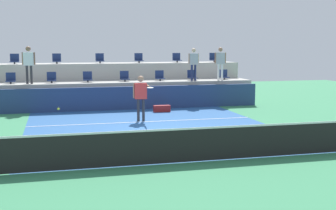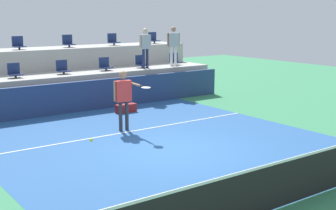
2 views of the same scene
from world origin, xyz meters
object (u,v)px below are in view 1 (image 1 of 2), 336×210
object	(u,v)px
stadium_chair_upper_mid_left	(100,59)
stadium_chair_upper_far_right	(214,58)
tennis_player	(141,93)
stadium_chair_upper_far_left	(15,60)
stadium_chair_lower_mid_left	(88,78)
stadium_chair_lower_mid_right	(160,76)
stadium_chair_lower_center	(125,77)
stadium_chair_upper_mid_right	(139,59)
stadium_chair_lower_right	(192,76)
tennis_ball	(58,109)
stadium_chair_lower_far_right	(224,75)
spectator_in_grey	(29,61)
spectator_in_white	(220,60)
stadium_chair_lower_far_left	(11,79)
stadium_chair_upper_left	(57,59)
stadium_chair_upper_right	(177,59)
equipment_bag	(162,109)
spectator_leaning_on_rail	(194,61)

from	to	relation	value
stadium_chair_upper_mid_left	stadium_chair_upper_far_right	size ratio (longest dim) A/B	1.00
tennis_player	stadium_chair_upper_far_left	bearing A→B (deg)	129.34
stadium_chair_lower_mid_left	stadium_chair_lower_mid_right	size ratio (longest dim) A/B	1.00
stadium_chair_lower_center	stadium_chair_upper_mid_right	xyz separation A→B (m)	(1.07, 1.80, 0.85)
stadium_chair_lower_right	stadium_chair_upper_far_right	xyz separation A→B (m)	(1.85, 1.80, 0.85)
stadium_chair_upper_far_left	tennis_ball	xyz separation A→B (m)	(2.01, -10.73, -1.11)
stadium_chair_upper_far_left	stadium_chair_upper_mid_left	distance (m)	4.30
stadium_chair_lower_far_right	tennis_player	world-z (taller)	tennis_player
stadium_chair_lower_far_right	tennis_ball	distance (m)	12.40
spectator_in_grey	stadium_chair_upper_mid_left	bearing A→B (deg)	31.96
stadium_chair_upper_far_left	stadium_chair_upper_mid_right	xyz separation A→B (m)	(6.39, 0.00, 0.00)
tennis_ball	spectator_in_white	bearing A→B (deg)	46.03
spectator_in_grey	stadium_chair_upper_far_left	bearing A→B (deg)	110.02
stadium_chair_lower_far_left	stadium_chair_upper_left	distance (m)	2.92
stadium_chair_lower_far_left	spectator_in_grey	distance (m)	1.26
stadium_chair_lower_far_right	tennis_ball	xyz separation A→B (m)	(-8.61, -8.93, -0.26)
stadium_chair_upper_far_right	spectator_in_grey	size ratio (longest dim) A/B	0.30
stadium_chair_upper_far_left	stadium_chair_upper_mid_left	xyz separation A→B (m)	(4.30, 0.00, 0.00)
stadium_chair_lower_far_left	tennis_ball	xyz separation A→B (m)	(2.07, -8.93, -0.26)
stadium_chair_upper_mid_right	stadium_chair_upper_right	bearing A→B (deg)	0.00
tennis_player	spectator_in_white	world-z (taller)	spectator_in_white
stadium_chair_upper_mid_right	equipment_bag	distance (m)	4.69
stadium_chair_upper_mid_left	stadium_chair_upper_mid_right	size ratio (longest dim) A/B	1.00
stadium_chair_upper_mid_right	spectator_leaning_on_rail	distance (m)	3.26
stadium_chair_upper_far_left	stadium_chair_upper_left	bearing A→B (deg)	0.00
stadium_chair_lower_mid_right	spectator_in_white	xyz separation A→B (m)	(3.12, -0.38, 0.80)
spectator_leaning_on_rail	tennis_ball	bearing A→B (deg)	-128.51
spectator_in_grey	tennis_ball	bearing A→B (deg)	-81.93
stadium_chair_lower_mid_right	stadium_chair_upper_far_right	world-z (taller)	stadium_chair_upper_far_right
stadium_chair_upper_far_right	equipment_bag	bearing A→B (deg)	-134.11
stadium_chair_upper_right	spectator_in_grey	xyz separation A→B (m)	(-7.73, -2.18, -0.01)
spectator_leaning_on_rail	stadium_chair_lower_mid_right	bearing A→B (deg)	167.11
stadium_chair_upper_left	tennis_player	size ratio (longest dim) A/B	0.28
stadium_chair_upper_mid_left	spectator_in_white	xyz separation A→B (m)	(5.96, -2.18, -0.05)
stadium_chair_lower_mid_left	spectator_leaning_on_rail	distance (m)	5.37
stadium_chair_upper_left	tennis_player	distance (m)	7.26
spectator_in_white	equipment_bag	distance (m)	4.61
stadium_chair_lower_center	stadium_chair_upper_far_right	bearing A→B (deg)	18.54
stadium_chair_lower_right	spectator_in_white	size ratio (longest dim) A/B	0.31
stadium_chair_lower_center	spectator_in_white	xyz separation A→B (m)	(4.93, -0.38, 0.80)
spectator_in_grey	stadium_chair_upper_left	bearing A→B (deg)	59.62
tennis_player	spectator_in_grey	xyz separation A→B (m)	(-4.47, 4.24, 1.17)
spectator_leaning_on_rail	tennis_ball	size ratio (longest dim) A/B	24.19
equipment_bag	stadium_chair_lower_far_right	bearing A→B (deg)	30.81
stadium_chair_upper_mid_left	equipment_bag	world-z (taller)	stadium_chair_upper_mid_left
stadium_chair_lower_center	spectator_leaning_on_rail	world-z (taller)	spectator_leaning_on_rail
stadium_chair_lower_far_left	stadium_chair_upper_far_left	world-z (taller)	stadium_chair_upper_far_left
stadium_chair_upper_left	equipment_bag	xyz separation A→B (m)	(4.59, -4.16, -2.16)
stadium_chair_lower_far_left	stadium_chair_upper_far_left	size ratio (longest dim) A/B	1.00
stadium_chair_lower_far_right	spectator_in_white	size ratio (longest dim) A/B	0.31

